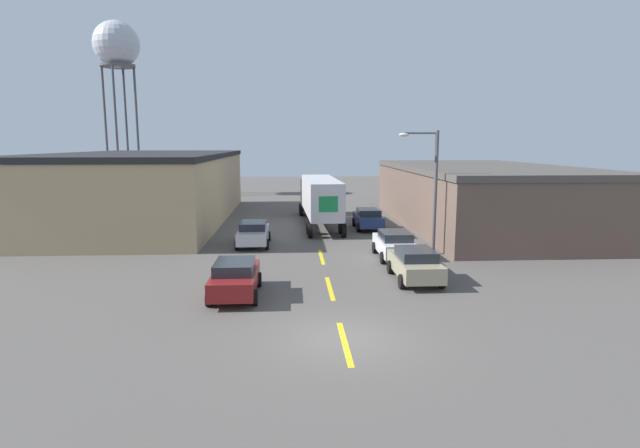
{
  "coord_description": "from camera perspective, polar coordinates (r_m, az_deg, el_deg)",
  "views": [
    {
      "loc": [
        -1.69,
        -15.53,
        6.37
      ],
      "look_at": [
        -0.07,
        12.09,
        1.86
      ],
      "focal_mm": 28.0,
      "sensor_mm": 36.0,
      "label": 1
    }
  ],
  "objects": [
    {
      "name": "water_tower",
      "position": [
        67.12,
        -22.24,
        18.18
      ],
      "size": [
        5.36,
        5.36,
        20.6
      ],
      "color": "#47474C",
      "rests_on": "ground_plane"
    },
    {
      "name": "parked_car_left_far",
      "position": [
        31.49,
        -7.62,
        -1.01
      ],
      "size": [
        2.02,
        4.22,
        1.52
      ],
      "color": "#B2B2B7",
      "rests_on": "ground_plane"
    },
    {
      "name": "warehouse_left",
      "position": [
        43.39,
        -19.38,
        4.0
      ],
      "size": [
        13.17,
        26.1,
        5.58
      ],
      "color": "tan",
      "rests_on": "ground_plane"
    },
    {
      "name": "road_centerline",
      "position": [
        22.3,
        1.14,
        -7.34
      ],
      "size": [
        0.2,
        15.89,
        0.01
      ],
      "color": "yellow",
      "rests_on": "ground_plane"
    },
    {
      "name": "parked_car_right_far",
      "position": [
        37.41,
        5.53,
        0.66
      ],
      "size": [
        2.02,
        4.22,
        1.52
      ],
      "color": "navy",
      "rests_on": "ground_plane"
    },
    {
      "name": "parked_car_right_mid",
      "position": [
        28.11,
        8.53,
        -2.27
      ],
      "size": [
        2.02,
        4.22,
        1.52
      ],
      "color": "silver",
      "rests_on": "ground_plane"
    },
    {
      "name": "parked_car_left_near",
      "position": [
        21.3,
        -9.68,
        -6.04
      ],
      "size": [
        2.02,
        4.22,
        1.52
      ],
      "color": "maroon",
      "rests_on": "ground_plane"
    },
    {
      "name": "parked_car_right_near",
      "position": [
        23.72,
        10.81,
        -4.49
      ],
      "size": [
        2.02,
        4.22,
        1.52
      ],
      "color": "tan",
      "rests_on": "ground_plane"
    },
    {
      "name": "street_lamp",
      "position": [
        29.01,
        12.55,
        4.61
      ],
      "size": [
        2.27,
        0.32,
        7.07
      ],
      "color": "#4C4C51",
      "rests_on": "ground_plane"
    },
    {
      "name": "semi_truck",
      "position": [
        39.31,
        -0.1,
        3.19
      ],
      "size": [
        3.02,
        13.59,
        3.7
      ],
      "rotation": [
        0.0,
        0.0,
        0.03
      ],
      "color": "black",
      "rests_on": "ground_plane"
    },
    {
      "name": "ground_plane",
      "position": [
        16.87,
        2.71,
        -12.95
      ],
      "size": [
        160.0,
        160.0,
        0.0
      ],
      "primitive_type": "plane",
      "color": "#56514C"
    },
    {
      "name": "warehouse_right",
      "position": [
        40.64,
        17.97,
        3.1
      ],
      "size": [
        12.0,
        23.53,
        4.66
      ],
      "color": "brown",
      "rests_on": "ground_plane"
    }
  ]
}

